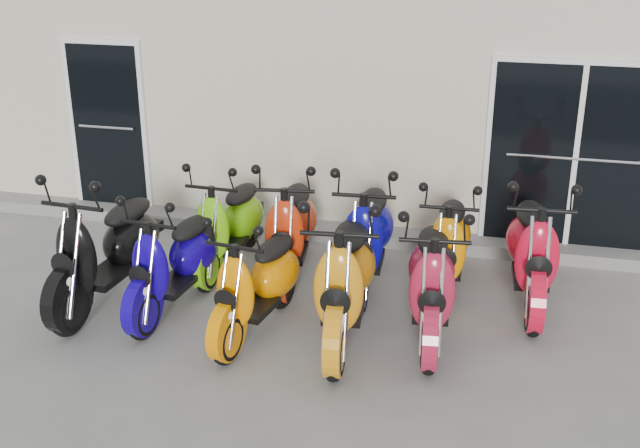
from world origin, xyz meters
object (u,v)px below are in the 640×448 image
at_px(scooter_front_red, 433,267).
at_px(scooter_front_orange_a, 257,271).
at_px(scooter_front_black, 105,234).
at_px(scooter_back_blue, 368,222).
at_px(scooter_front_orange_b, 345,263).
at_px(scooter_back_green, 228,212).
at_px(scooter_front_blue, 173,248).
at_px(scooter_back_red, 291,216).
at_px(scooter_back_yellow, 449,232).
at_px(scooter_back_extra, 534,237).

bearing_deg(scooter_front_red, scooter_front_orange_a, -174.13).
bearing_deg(scooter_front_black, scooter_back_blue, 27.09).
bearing_deg(scooter_front_black, scooter_front_orange_b, 1.91).
relative_size(scooter_front_red, scooter_back_green, 1.06).
xyz_separation_m(scooter_front_blue, scooter_back_red, (0.93, 1.02, 0.05)).
bearing_deg(scooter_front_black, scooter_back_red, 37.13).
height_order(scooter_back_green, scooter_back_blue, scooter_back_blue).
distance_m(scooter_back_red, scooter_back_yellow, 1.71).
bearing_deg(scooter_front_orange_b, scooter_back_yellow, 49.91).
height_order(scooter_front_red, scooter_back_yellow, scooter_front_red).
height_order(scooter_front_orange_b, scooter_back_extra, scooter_front_orange_b).
distance_m(scooter_front_black, scooter_front_red, 3.30).
bearing_deg(scooter_front_orange_a, scooter_front_red, 20.80).
distance_m(scooter_back_blue, scooter_back_yellow, 0.86).
relative_size(scooter_front_orange_b, scooter_back_extra, 1.05).
relative_size(scooter_front_red, scooter_back_yellow, 1.06).
distance_m(scooter_front_black, scooter_back_extra, 4.34).
bearing_deg(scooter_back_blue, scooter_back_extra, -3.92).
relative_size(scooter_back_green, scooter_back_yellow, 1.00).
relative_size(scooter_front_blue, scooter_back_blue, 0.91).
height_order(scooter_front_orange_a, scooter_back_extra, scooter_back_extra).
relative_size(scooter_front_black, scooter_back_red, 1.05).
bearing_deg(scooter_back_green, scooter_front_black, -126.71).
height_order(scooter_front_red, scooter_back_extra, scooter_back_extra).
relative_size(scooter_front_orange_a, scooter_back_extra, 0.89).
relative_size(scooter_back_green, scooter_back_extra, 0.92).
bearing_deg(scooter_front_blue, scooter_front_orange_a, -9.06).
height_order(scooter_back_green, scooter_back_extra, scooter_back_extra).
bearing_deg(scooter_back_green, scooter_back_extra, 1.56).
xyz_separation_m(scooter_front_red, scooter_back_extra, (0.92, 0.92, 0.02)).
height_order(scooter_front_blue, scooter_back_yellow, scooter_back_yellow).
xyz_separation_m(scooter_front_blue, scooter_back_blue, (1.79, 1.00, 0.06)).
distance_m(scooter_back_red, scooter_back_extra, 2.56).
bearing_deg(scooter_back_red, scooter_back_blue, -9.01).
xyz_separation_m(scooter_front_blue, scooter_back_yellow, (2.64, 1.09, 0.00)).
height_order(scooter_front_orange_a, scooter_back_red, scooter_back_red).
bearing_deg(scooter_back_yellow, scooter_front_black, -163.22).
bearing_deg(scooter_front_blue, scooter_front_black, -172.54).
bearing_deg(scooter_front_orange_b, scooter_front_blue, 169.54).
bearing_deg(scooter_front_black, scooter_back_extra, 18.60).
bearing_deg(scooter_back_green, scooter_back_red, -1.78).
relative_size(scooter_front_black, scooter_back_green, 1.13).
distance_m(scooter_front_red, scooter_back_red, 1.89).
height_order(scooter_back_green, scooter_back_yellow, scooter_back_green).
height_order(scooter_front_black, scooter_back_green, scooter_front_black).
relative_size(scooter_front_black, scooter_back_blue, 1.03).
bearing_deg(scooter_back_yellow, scooter_back_red, -179.30).
height_order(scooter_front_black, scooter_back_blue, scooter_front_black).
height_order(scooter_front_blue, scooter_back_extra, scooter_back_extra).
bearing_deg(scooter_back_extra, scooter_front_red, -138.90).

